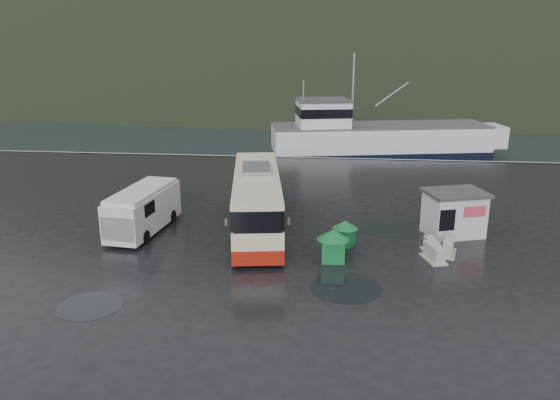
# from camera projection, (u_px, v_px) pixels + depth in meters

# --- Properties ---
(ground) EXTENTS (160.00, 160.00, 0.00)m
(ground) POSITION_uv_depth(u_px,v_px,m) (285.00, 241.00, 28.11)
(ground) COLOR black
(ground) RESTS_ON ground
(harbor_water) EXTENTS (300.00, 180.00, 0.02)m
(harbor_water) POSITION_uv_depth(u_px,v_px,m) (327.00, 79.00, 132.84)
(harbor_water) COLOR black
(harbor_water) RESTS_ON ground
(quay_edge) EXTENTS (160.00, 0.60, 1.50)m
(quay_edge) POSITION_uv_depth(u_px,v_px,m) (307.00, 158.00, 47.15)
(quay_edge) COLOR #999993
(quay_edge) RESTS_ON ground
(headland) EXTENTS (780.00, 540.00, 570.00)m
(headland) POSITION_uv_depth(u_px,v_px,m) (354.00, 57.00, 265.16)
(headland) COLOR black
(headland) RESTS_ON ground
(coach_bus) EXTENTS (4.59, 11.78, 3.24)m
(coach_bus) POSITION_uv_depth(u_px,v_px,m) (257.00, 227.00, 30.13)
(coach_bus) COLOR beige
(coach_bus) RESTS_ON ground
(white_van) EXTENTS (2.65, 5.95, 2.40)m
(white_van) POSITION_uv_depth(u_px,v_px,m) (145.00, 231.00, 29.48)
(white_van) COLOR silver
(white_van) RESTS_ON ground
(waste_bin_left) EXTENTS (1.16, 1.16, 1.54)m
(waste_bin_left) POSITION_uv_depth(u_px,v_px,m) (333.00, 260.00, 25.65)
(waste_bin_left) COLOR #11642F
(waste_bin_left) RESTS_ON ground
(waste_bin_right) EXTENTS (1.19, 1.19, 1.28)m
(waste_bin_right) POSITION_uv_depth(u_px,v_px,m) (344.00, 245.00, 27.58)
(waste_bin_right) COLOR #11642F
(waste_bin_right) RESTS_ON ground
(dome_tent) EXTENTS (2.35, 2.89, 1.00)m
(dome_tent) POSITION_uv_depth(u_px,v_px,m) (252.00, 246.00, 27.39)
(dome_tent) COLOR #333620
(dome_tent) RESTS_ON ground
(ticket_kiosk) EXTENTS (3.60, 3.11, 2.38)m
(ticket_kiosk) POSITION_uv_depth(u_px,v_px,m) (452.00, 234.00, 29.02)
(ticket_kiosk) COLOR beige
(ticket_kiosk) RESTS_ON ground
(jersey_barrier_a) EXTENTS (0.92, 1.51, 0.71)m
(jersey_barrier_a) POSITION_uv_depth(u_px,v_px,m) (431.00, 253.00, 26.47)
(jersey_barrier_a) COLOR #999993
(jersey_barrier_a) RESTS_ON ground
(jersey_barrier_b) EXTENTS (1.09, 1.61, 0.74)m
(jersey_barrier_b) POSITION_uv_depth(u_px,v_px,m) (447.00, 254.00, 26.36)
(jersey_barrier_b) COLOR #999993
(jersey_barrier_b) RESTS_ON ground
(jersey_barrier_c) EXTENTS (1.15, 1.65, 0.75)m
(jersey_barrier_c) POSITION_uv_depth(u_px,v_px,m) (433.00, 260.00, 25.68)
(jersey_barrier_c) COLOR #999993
(jersey_barrier_c) RESTS_ON ground
(fishing_trawler) EXTENTS (25.26, 10.18, 9.87)m
(fishing_trawler) POSITION_uv_depth(u_px,v_px,m) (379.00, 143.00, 53.43)
(fishing_trawler) COLOR silver
(fishing_trawler) RESTS_ON ground
(puddles) EXTENTS (15.11, 12.94, 0.01)m
(puddles) POSITION_uv_depth(u_px,v_px,m) (307.00, 266.00, 25.02)
(puddles) COLOR black
(puddles) RESTS_ON ground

